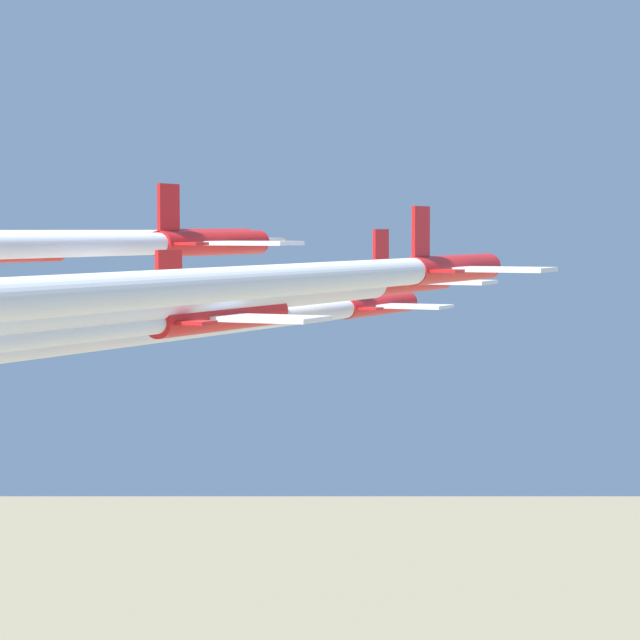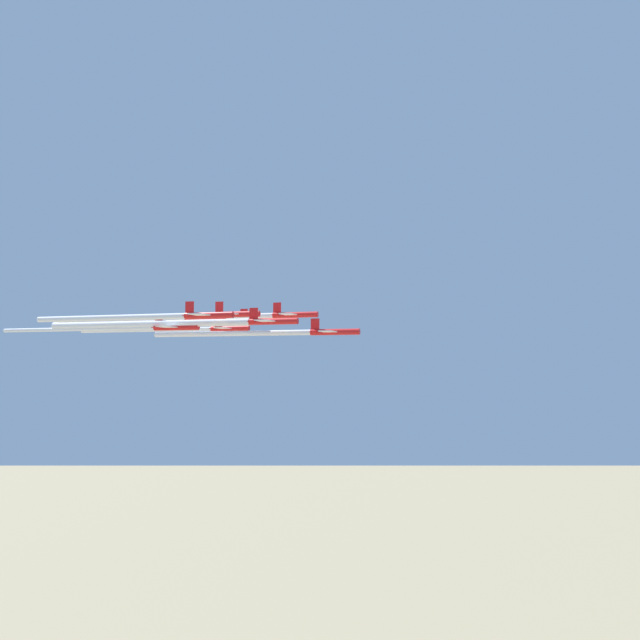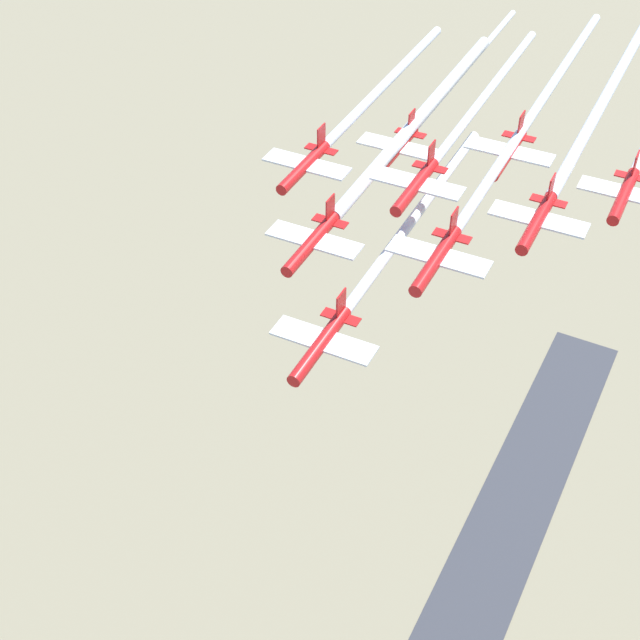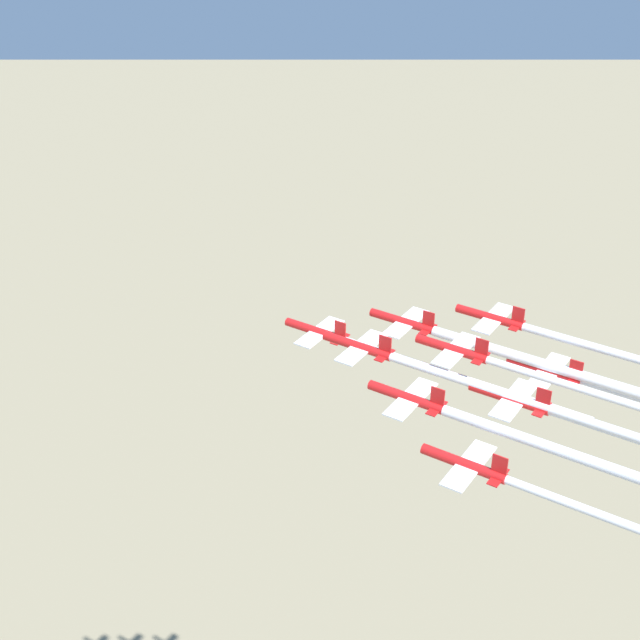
{
  "view_description": "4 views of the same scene",
  "coord_description": "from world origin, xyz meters",
  "px_view_note": "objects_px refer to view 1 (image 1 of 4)",
  "views": [
    {
      "loc": [
        -69.57,
        51.63,
        176.45
      ],
      "look_at": [
        -24.6,
        -28.63,
        170.92
      ],
      "focal_mm": 85.0,
      "sensor_mm": 36.0,
      "label": 1
    },
    {
      "loc": [
        -140.6,
        -71.66,
        166.11
      ],
      "look_at": [
        -31.98,
        -27.78,
        174.02
      ],
      "focal_mm": 35.0,
      "sensor_mm": 36.0,
      "label": 2
    },
    {
      "loc": [
        0.18,
        -76.87,
        222.43
      ],
      "look_at": [
        -30.45,
        -25.72,
        170.98
      ],
      "focal_mm": 50.0,
      "sensor_mm": 36.0,
      "label": 3
    },
    {
      "loc": [
        57.3,
        37.07,
        234.51
      ],
      "look_at": [
        -32.7,
        -32.06,
        170.75
      ],
      "focal_mm": 50.0,
      "sensor_mm": 36.0,
      "label": 4
    }
  ],
  "objects_px": {
    "jet_2": "(408,280)",
    "jet_5": "(450,268)",
    "jet_0": "(376,304)",
    "jet_4": "(208,242)",
    "jet_8": "(216,316)",
    "jet_1": "(202,239)"
  },
  "relations": [
    {
      "from": "jet_0",
      "to": "jet_5",
      "type": "distance_m",
      "value": 24.18
    },
    {
      "from": "jet_1",
      "to": "jet_8",
      "type": "relative_size",
      "value": 1.0
    },
    {
      "from": "jet_0",
      "to": "jet_1",
      "type": "xyz_separation_m",
      "value": [
        5.26,
        10.79,
        3.99
      ]
    },
    {
      "from": "jet_4",
      "to": "jet_8",
      "type": "xyz_separation_m",
      "value": [
        -6.88,
        9.84,
        -2.81
      ]
    },
    {
      "from": "jet_5",
      "to": "jet_2",
      "type": "bearing_deg",
      "value": 120.47
    },
    {
      "from": "jet_2",
      "to": "jet_5",
      "type": "height_order",
      "value": "jet_5"
    },
    {
      "from": "jet_0",
      "to": "jet_1",
      "type": "bearing_deg",
      "value": -120.47
    },
    {
      "from": "jet_4",
      "to": "jet_8",
      "type": "bearing_deg",
      "value": -59.53
    },
    {
      "from": "jet_2",
      "to": "jet_5",
      "type": "distance_m",
      "value": 12.05
    },
    {
      "from": "jet_2",
      "to": "jet_4",
      "type": "bearing_deg",
      "value": -120.47
    },
    {
      "from": "jet_0",
      "to": "jet_4",
      "type": "height_order",
      "value": "jet_4"
    },
    {
      "from": "jet_5",
      "to": "jet_4",
      "type": "bearing_deg",
      "value": -180.0
    },
    {
      "from": "jet_2",
      "to": "jet_8",
      "type": "bearing_deg",
      "value": -90.0
    },
    {
      "from": "jet_0",
      "to": "jet_1",
      "type": "relative_size",
      "value": 1.0
    },
    {
      "from": "jet_2",
      "to": "jet_1",
      "type": "bearing_deg",
      "value": -180.0
    },
    {
      "from": "jet_1",
      "to": "jet_4",
      "type": "distance_m",
      "value": 12.01
    },
    {
      "from": "jet_8",
      "to": "jet_5",
      "type": "bearing_deg",
      "value": 59.53
    },
    {
      "from": "jet_5",
      "to": "jet_0",
      "type": "bearing_deg",
      "value": 120.47
    },
    {
      "from": "jet_4",
      "to": "jet_8",
      "type": "relative_size",
      "value": 1.0
    },
    {
      "from": "jet_1",
      "to": "jet_4",
      "type": "bearing_deg",
      "value": -59.53
    },
    {
      "from": "jet_8",
      "to": "jet_0",
      "type": "bearing_deg",
      "value": 101.09
    },
    {
      "from": "jet_0",
      "to": "jet_4",
      "type": "xyz_separation_m",
      "value": [
        -1.62,
        20.64,
        3.91
      ]
    }
  ]
}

